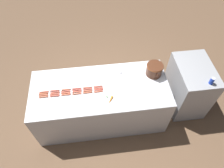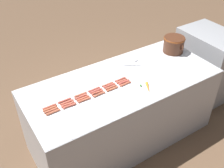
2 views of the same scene
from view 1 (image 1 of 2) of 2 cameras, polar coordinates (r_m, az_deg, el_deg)
The scene contains 31 objects.
ground_plane at distance 4.08m, azimuth -2.81°, elevation -8.64°, with size 20.00×20.00×0.00m, color brown.
griddle_counter at distance 3.69m, azimuth -3.08°, elevation -5.22°, with size 0.99×2.27×0.92m.
back_cabinet at distance 4.08m, azimuth 20.45°, elevation -0.69°, with size 0.88×0.61×1.01m, color #939599.
hot_dog_0 at distance 3.42m, azimuth -18.42°, elevation -2.09°, with size 0.02×0.15×0.02m.
hot_dog_1 at distance 3.38m, azimuth -15.69°, elevation -1.77°, with size 0.02×0.15×0.02m.
hot_dog_2 at distance 3.35m, azimuth -12.65°, elevation -1.51°, with size 0.03×0.15×0.02m.
hot_dog_3 at distance 3.33m, azimuth -9.82°, elevation -1.24°, with size 0.03×0.15×0.02m.
hot_dog_4 at distance 3.32m, azimuth -6.88°, elevation -0.97°, with size 0.02×0.15×0.02m.
hot_dog_5 at distance 3.31m, azimuth -3.93°, elevation -0.67°, with size 0.03×0.15×0.02m.
hot_dog_6 at distance 3.40m, azimuth -18.57°, elevation -2.52°, with size 0.02×0.15×0.02m.
hot_dog_7 at distance 3.36m, azimuth -15.58°, elevation -2.27°, with size 0.03×0.15×0.02m.
hot_dog_8 at distance 3.33m, azimuth -12.83°, elevation -2.00°, with size 0.03×0.15×0.02m.
hot_dog_9 at distance 3.31m, azimuth -9.77°, elevation -1.67°, with size 0.03×0.15×0.02m.
hot_dog_10 at distance 3.30m, azimuth -6.78°, elevation -1.39°, with size 0.03×0.15×0.02m.
hot_dog_11 at distance 3.29m, azimuth -3.90°, elevation -1.17°, with size 0.03×0.15×0.02m.
hot_dog_12 at distance 3.38m, azimuth -18.60°, elevation -2.95°, with size 0.02×0.15×0.02m.
hot_dog_13 at distance 3.34m, azimuth -15.69°, elevation -2.74°, with size 0.03×0.15×0.02m.
hot_dog_14 at distance 3.31m, azimuth -12.78°, elevation -2.48°, with size 0.02×0.15×0.02m.
hot_dog_15 at distance 3.29m, azimuth -9.74°, elevation -2.13°, with size 0.03×0.15×0.02m.
hot_dog_16 at distance 3.28m, azimuth -6.76°, elevation -1.87°, with size 0.02×0.15×0.02m.
hot_dog_17 at distance 3.28m, azimuth -3.73°, elevation -1.55°, with size 0.03×0.15×0.02m.
hot_dog_18 at distance 3.36m, azimuth -18.56°, elevation -3.42°, with size 0.02×0.15×0.02m.
hot_dog_19 at distance 3.32m, azimuth -15.64°, elevation -3.19°, with size 0.03×0.15×0.02m.
hot_dog_20 at distance 3.29m, azimuth -12.74°, elevation -2.91°, with size 0.03×0.15×0.02m.
hot_dog_21 at distance 3.27m, azimuth -9.77°, elevation -2.69°, with size 0.03×0.15×0.02m.
hot_dog_22 at distance 3.26m, azimuth -6.80°, elevation -2.37°, with size 0.02×0.15×0.02m.
hot_dog_23 at distance 3.25m, azimuth -3.81°, elevation -2.10°, with size 0.03×0.15×0.02m.
bean_pot at distance 3.47m, azimuth 11.75°, elevation 4.10°, with size 0.35×0.28×0.21m.
serving_spoon at distance 3.48m, azimuth 1.83°, elevation 2.84°, with size 0.19×0.24×0.02m.
carrot at distance 3.15m, azimuth -0.58°, elevation -4.53°, with size 0.17×0.11×0.03m.
soda_can at distance 3.55m, azimuth 26.07°, elevation 0.83°, with size 0.07×0.07×0.13m.
Camera 1 is at (1.97, -0.04, 3.58)m, focal length 32.82 mm.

